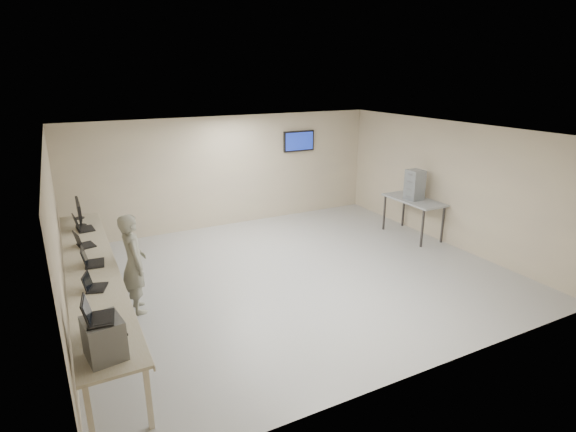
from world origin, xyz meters
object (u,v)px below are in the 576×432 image
equipment_box (104,338)px  side_table (414,202)px  workbench (92,271)px  soldier (134,264)px

equipment_box → side_table: 7.93m
workbench → soldier: 0.63m
workbench → side_table: size_ratio=3.88×
soldier → side_table: 6.59m
workbench → equipment_box: size_ratio=13.45×
equipment_box → soldier: 2.66m
equipment_box → side_table: size_ratio=0.29×
soldier → side_table: (6.56, 0.66, 0.01)m
side_table → equipment_box: bearing=-156.1°
equipment_box → soldier: size_ratio=0.26×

